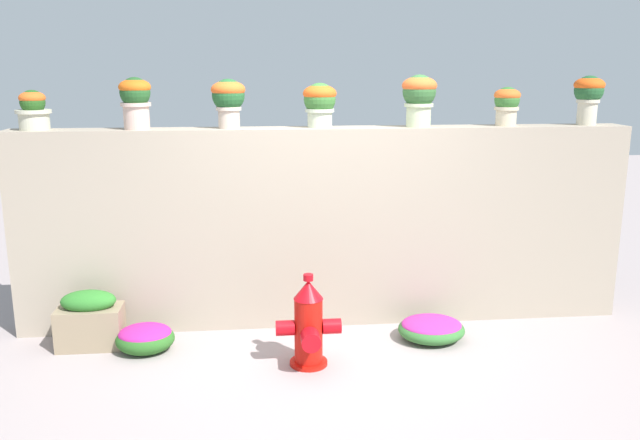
{
  "coord_description": "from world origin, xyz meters",
  "views": [
    {
      "loc": [
        -0.63,
        -4.74,
        2.33
      ],
      "look_at": [
        -0.07,
        0.88,
        1.01
      ],
      "focal_mm": 37.05,
      "sensor_mm": 36.0,
      "label": 1
    }
  ],
  "objects_px": {
    "potted_plant_4": "(419,95)",
    "potted_plant_2": "(228,97)",
    "flower_bush_right": "(145,337)",
    "flower_bush_left": "(431,328)",
    "potted_plant_6": "(589,93)",
    "potted_plant_3": "(320,101)",
    "fire_hydrant": "(309,326)",
    "potted_plant_1": "(135,98)",
    "potted_plant_5": "(507,103)",
    "potted_plant_0": "(33,109)",
    "planter_box": "(90,320)"
  },
  "relations": [
    {
      "from": "potted_plant_4",
      "to": "potted_plant_2",
      "type": "bearing_deg",
      "value": 178.94
    },
    {
      "from": "flower_bush_right",
      "to": "potted_plant_2",
      "type": "bearing_deg",
      "value": 37.02
    },
    {
      "from": "flower_bush_left",
      "to": "potted_plant_6",
      "type": "bearing_deg",
      "value": 20.45
    },
    {
      "from": "potted_plant_3",
      "to": "potted_plant_4",
      "type": "xyz_separation_m",
      "value": [
        0.88,
        -0.05,
        0.05
      ]
    },
    {
      "from": "fire_hydrant",
      "to": "flower_bush_right",
      "type": "xyz_separation_m",
      "value": [
        -1.34,
        0.41,
        -0.21
      ]
    },
    {
      "from": "potted_plant_1",
      "to": "potted_plant_6",
      "type": "relative_size",
      "value": 0.99
    },
    {
      "from": "potted_plant_5",
      "to": "fire_hydrant",
      "type": "height_order",
      "value": "potted_plant_5"
    },
    {
      "from": "potted_plant_3",
      "to": "potted_plant_0",
      "type": "bearing_deg",
      "value": -179.76
    },
    {
      "from": "potted_plant_1",
      "to": "potted_plant_5",
      "type": "height_order",
      "value": "potted_plant_1"
    },
    {
      "from": "potted_plant_1",
      "to": "potted_plant_6",
      "type": "xyz_separation_m",
      "value": [
        4.04,
        0.04,
        0.02
      ]
    },
    {
      "from": "potted_plant_2",
      "to": "flower_bush_left",
      "type": "relative_size",
      "value": 0.73
    },
    {
      "from": "flower_bush_right",
      "to": "potted_plant_1",
      "type": "bearing_deg",
      "value": 95.18
    },
    {
      "from": "potted_plant_1",
      "to": "flower_bush_left",
      "type": "height_order",
      "value": "potted_plant_1"
    },
    {
      "from": "potted_plant_2",
      "to": "potted_plant_6",
      "type": "relative_size",
      "value": 0.95
    },
    {
      "from": "potted_plant_1",
      "to": "potted_plant_5",
      "type": "relative_size",
      "value": 1.26
    },
    {
      "from": "potted_plant_4",
      "to": "fire_hydrant",
      "type": "relative_size",
      "value": 0.6
    },
    {
      "from": "potted_plant_0",
      "to": "potted_plant_6",
      "type": "height_order",
      "value": "potted_plant_6"
    },
    {
      "from": "potted_plant_0",
      "to": "potted_plant_1",
      "type": "distance_m",
      "value": 0.86
    },
    {
      "from": "potted_plant_4",
      "to": "potted_plant_3",
      "type": "bearing_deg",
      "value": 176.42
    },
    {
      "from": "potted_plant_5",
      "to": "flower_bush_right",
      "type": "relative_size",
      "value": 0.71
    },
    {
      "from": "potted_plant_0",
      "to": "fire_hydrant",
      "type": "xyz_separation_m",
      "value": [
        2.24,
        -0.98,
        -1.65
      ]
    },
    {
      "from": "potted_plant_2",
      "to": "potted_plant_5",
      "type": "bearing_deg",
      "value": 0.23
    },
    {
      "from": "potted_plant_2",
      "to": "planter_box",
      "type": "relative_size",
      "value": 0.79
    },
    {
      "from": "potted_plant_2",
      "to": "potted_plant_3",
      "type": "height_order",
      "value": "potted_plant_2"
    },
    {
      "from": "potted_plant_2",
      "to": "flower_bush_right",
      "type": "height_order",
      "value": "potted_plant_2"
    },
    {
      "from": "potted_plant_5",
      "to": "flower_bush_right",
      "type": "distance_m",
      "value": 3.78
    },
    {
      "from": "potted_plant_1",
      "to": "potted_plant_2",
      "type": "distance_m",
      "value": 0.78
    },
    {
      "from": "potted_plant_0",
      "to": "flower_bush_left",
      "type": "height_order",
      "value": "potted_plant_0"
    },
    {
      "from": "flower_bush_left",
      "to": "potted_plant_0",
      "type": "bearing_deg",
      "value": 170.33
    },
    {
      "from": "potted_plant_1",
      "to": "planter_box",
      "type": "distance_m",
      "value": 1.92
    },
    {
      "from": "potted_plant_1",
      "to": "potted_plant_3",
      "type": "height_order",
      "value": "potted_plant_1"
    },
    {
      "from": "flower_bush_right",
      "to": "planter_box",
      "type": "relative_size",
      "value": 0.91
    },
    {
      "from": "potted_plant_2",
      "to": "fire_hydrant",
      "type": "distance_m",
      "value": 2.08
    },
    {
      "from": "potted_plant_0",
      "to": "potted_plant_1",
      "type": "xyz_separation_m",
      "value": [
        0.86,
        -0.04,
        0.09
      ]
    },
    {
      "from": "potted_plant_3",
      "to": "potted_plant_4",
      "type": "height_order",
      "value": "potted_plant_4"
    },
    {
      "from": "potted_plant_0",
      "to": "flower_bush_left",
      "type": "xyz_separation_m",
      "value": [
        3.35,
        -0.57,
        -1.87
      ]
    },
    {
      "from": "fire_hydrant",
      "to": "potted_plant_2",
      "type": "bearing_deg",
      "value": 122.29
    },
    {
      "from": "potted_plant_0",
      "to": "potted_plant_3",
      "type": "xyz_separation_m",
      "value": [
        2.43,
        0.01,
        0.05
      ]
    },
    {
      "from": "potted_plant_3",
      "to": "fire_hydrant",
      "type": "relative_size",
      "value": 0.51
    },
    {
      "from": "potted_plant_3",
      "to": "planter_box",
      "type": "bearing_deg",
      "value": -167.6
    },
    {
      "from": "fire_hydrant",
      "to": "potted_plant_0",
      "type": "bearing_deg",
      "value": 156.51
    },
    {
      "from": "potted_plant_1",
      "to": "potted_plant_2",
      "type": "height_order",
      "value": "potted_plant_1"
    },
    {
      "from": "potted_plant_2",
      "to": "potted_plant_4",
      "type": "distance_m",
      "value": 1.67
    },
    {
      "from": "potted_plant_4",
      "to": "planter_box",
      "type": "distance_m",
      "value": 3.44
    },
    {
      "from": "fire_hydrant",
      "to": "flower_bush_left",
      "type": "distance_m",
      "value": 1.2
    },
    {
      "from": "potted_plant_6",
      "to": "flower_bush_right",
      "type": "height_order",
      "value": "potted_plant_6"
    },
    {
      "from": "potted_plant_6",
      "to": "planter_box",
      "type": "bearing_deg",
      "value": -174.45
    },
    {
      "from": "potted_plant_1",
      "to": "flower_bush_left",
      "type": "distance_m",
      "value": 3.22
    },
    {
      "from": "potted_plant_0",
      "to": "potted_plant_3",
      "type": "relative_size",
      "value": 0.87
    },
    {
      "from": "potted_plant_4",
      "to": "flower_bush_left",
      "type": "relative_size",
      "value": 0.78
    }
  ]
}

